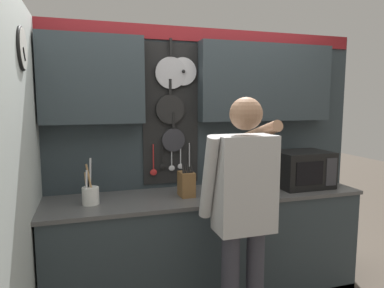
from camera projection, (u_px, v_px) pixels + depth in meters
The scene contains 7 objects.
base_cabinet_counter at pixel (207, 248), 2.87m from camera, with size 2.57×0.63×0.92m.
back_wall_unit at pixel (199, 125), 3.01m from camera, with size 3.14×0.20×2.30m.
side_wall at pixel (22, 189), 2.02m from camera, with size 0.07×1.60×2.30m.
microwave at pixel (302, 169), 3.03m from camera, with size 0.47×0.37×0.32m.
knife_block at pixel (186, 184), 2.72m from camera, with size 0.11×0.15×0.28m.
utensil_crock at pixel (90, 194), 2.51m from camera, with size 0.12×0.12×0.35m.
person at pixel (243, 203), 2.23m from camera, with size 0.54×0.66×1.71m.
Camera 1 is at (-0.93, -2.58, 1.68)m, focal length 32.00 mm.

